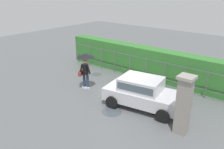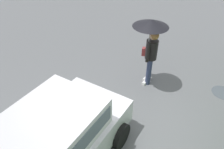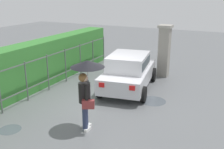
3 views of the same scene
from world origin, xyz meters
The scene contains 8 objects.
ground_plane centered at (0.00, 0.00, 0.00)m, with size 40.00×40.00×0.00m, color slate.
car centered at (1.54, -0.34, 0.80)m, with size 3.93×2.34×1.48m.
pedestrian centered at (-2.07, -0.55, 1.52)m, with size 0.96×0.96×2.07m.
gate_pillar centered at (3.89, -1.14, 1.24)m, with size 0.60×0.60×2.42m.
fence_section centered at (-0.64, 2.53, 0.83)m, with size 10.91×0.05×1.50m.
hedge_row centered at (-0.64, 3.26, 0.95)m, with size 11.86×0.90×1.90m, color #387F33.
puddle_near centered at (0.75, -1.66, 0.00)m, with size 0.96×0.96×0.00m, color #4C545B.
puddle_far centered at (-3.14, 1.47, 0.00)m, with size 0.66×0.66×0.00m, color #4C545B.
Camera 3 is at (-8.02, -4.26, 3.89)m, focal length 42.35 mm.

